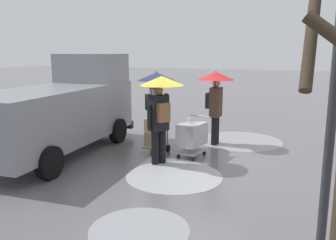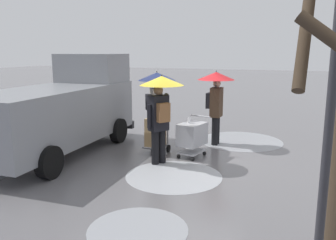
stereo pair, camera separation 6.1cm
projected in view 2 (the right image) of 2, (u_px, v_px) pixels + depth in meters
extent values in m
plane|color=slate|center=(192.00, 157.00, 9.07)|extent=(90.00, 90.00, 0.00)
cylinder|color=#ADAFB5|center=(174.00, 176.00, 7.66)|extent=(2.11, 2.11, 0.01)
cylinder|color=#999BA0|center=(241.00, 141.00, 10.66)|extent=(2.49, 2.49, 0.01)
cylinder|color=#999BA0|center=(138.00, 229.00, 5.35)|extent=(1.55, 1.55, 0.01)
cube|color=gray|center=(56.00, 114.00, 9.13)|extent=(2.24, 5.30, 1.40)
cube|color=gray|center=(92.00, 68.00, 10.67)|extent=(1.91, 1.50, 0.84)
cube|color=black|center=(105.00, 92.00, 11.50)|extent=(1.66, 0.15, 0.63)
cube|color=#232326|center=(106.00, 123.00, 11.74)|extent=(1.97, 0.26, 0.24)
cylinder|color=black|center=(63.00, 126.00, 11.07)|extent=(0.28, 0.73, 0.72)
cylinder|color=black|center=(119.00, 130.00, 10.44)|extent=(0.28, 0.73, 0.72)
cylinder|color=black|center=(49.00, 162.00, 7.45)|extent=(0.28, 0.73, 0.72)
cube|color=#B2B2B7|center=(192.00, 134.00, 8.95)|extent=(0.67, 0.85, 0.56)
cube|color=#B2B2B7|center=(192.00, 151.00, 9.04)|extent=(0.60, 0.77, 0.04)
cylinder|color=#B2B2B7|center=(200.00, 116.00, 9.21)|extent=(0.57, 0.16, 0.04)
sphere|color=black|center=(193.00, 159.00, 8.69)|extent=(0.10, 0.10, 0.10)
sphere|color=black|center=(179.00, 156.00, 8.92)|extent=(0.10, 0.10, 0.10)
sphere|color=black|center=(204.00, 153.00, 9.19)|extent=(0.10, 0.10, 0.10)
sphere|color=black|center=(191.00, 151.00, 9.42)|extent=(0.10, 0.10, 0.10)
cylinder|color=white|center=(187.00, 131.00, 8.89)|extent=(0.13, 0.29, 0.69)
cube|color=#515156|center=(156.00, 146.00, 9.27)|extent=(0.50, 0.62, 0.03)
cylinder|color=#515156|center=(168.00, 124.00, 9.35)|extent=(0.04, 0.04, 1.10)
cylinder|color=#515156|center=(153.00, 123.00, 9.52)|extent=(0.04, 0.04, 1.10)
cylinder|color=black|center=(168.00, 148.00, 9.47)|extent=(0.06, 0.20, 0.20)
cylinder|color=black|center=(152.00, 146.00, 9.66)|extent=(0.06, 0.20, 0.20)
cube|color=#A37F51|center=(155.00, 138.00, 9.23)|extent=(0.45, 0.45, 0.38)
cube|color=tan|center=(155.00, 125.00, 9.16)|extent=(0.45, 0.48, 0.35)
cylinder|color=black|center=(156.00, 131.00, 10.09)|extent=(0.18, 0.18, 0.82)
cylinder|color=black|center=(157.00, 133.00, 9.90)|extent=(0.18, 0.18, 0.82)
cube|color=#B2A899|center=(156.00, 103.00, 9.84)|extent=(0.49, 0.52, 0.84)
sphere|color=#8C6647|center=(156.00, 84.00, 9.73)|extent=(0.22, 0.22, 0.22)
cylinder|color=#B2A899|center=(154.00, 104.00, 10.09)|extent=(0.10, 0.10, 0.55)
cylinder|color=#B2A899|center=(158.00, 96.00, 9.63)|extent=(0.30, 0.26, 0.50)
cylinder|color=#333338|center=(157.00, 90.00, 9.67)|extent=(0.02, 0.02, 0.86)
cone|color=navy|center=(157.00, 76.00, 9.60)|extent=(1.04, 1.04, 0.22)
sphere|color=#333338|center=(157.00, 72.00, 9.57)|extent=(0.04, 0.04, 0.04)
cube|color=black|center=(149.00, 102.00, 9.78)|extent=(0.31, 0.34, 0.44)
cylinder|color=black|center=(155.00, 148.00, 8.40)|extent=(0.18, 0.18, 0.82)
cylinder|color=black|center=(162.00, 146.00, 8.51)|extent=(0.18, 0.18, 0.82)
cube|color=black|center=(158.00, 113.00, 8.29)|extent=(0.47, 0.52, 0.84)
sphere|color=#8C6647|center=(158.00, 90.00, 8.19)|extent=(0.22, 0.22, 0.22)
cylinder|color=black|center=(149.00, 116.00, 8.15)|extent=(0.10, 0.10, 0.55)
cylinder|color=black|center=(164.00, 103.00, 8.37)|extent=(0.31, 0.25, 0.50)
cylinder|color=#333338|center=(162.00, 97.00, 8.28)|extent=(0.02, 0.02, 0.86)
cone|color=yellow|center=(162.00, 81.00, 8.20)|extent=(1.04, 1.04, 0.22)
sphere|color=#333338|center=(162.00, 75.00, 8.18)|extent=(0.04, 0.04, 0.04)
cube|color=brown|center=(163.00, 113.00, 8.13)|extent=(0.30, 0.34, 0.44)
cylinder|color=black|center=(217.00, 130.00, 10.30)|extent=(0.18, 0.18, 0.82)
cylinder|color=black|center=(215.00, 131.00, 10.12)|extent=(0.18, 0.18, 0.82)
cube|color=#473323|center=(216.00, 102.00, 10.05)|extent=(0.29, 0.44, 0.84)
sphere|color=beige|center=(217.00, 83.00, 9.95)|extent=(0.22, 0.22, 0.22)
cylinder|color=#473323|center=(219.00, 103.00, 10.30)|extent=(0.10, 0.10, 0.55)
cylinder|color=#473323|center=(216.00, 95.00, 9.84)|extent=(0.30, 0.11, 0.50)
cylinder|color=#333338|center=(216.00, 89.00, 9.89)|extent=(0.02, 0.02, 0.86)
cone|color=red|center=(216.00, 76.00, 9.82)|extent=(1.04, 1.04, 0.22)
sphere|color=#333338|center=(216.00, 71.00, 9.79)|extent=(0.04, 0.04, 0.04)
cube|color=black|center=(210.00, 100.00, 10.12)|extent=(0.17, 0.30, 0.44)
cylinder|color=#423323|center=(308.00, 7.00, 2.35)|extent=(0.12, 0.76, 1.11)
cylinder|color=#2D2D33|center=(330.00, 123.00, 4.37)|extent=(0.12, 0.12, 3.60)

